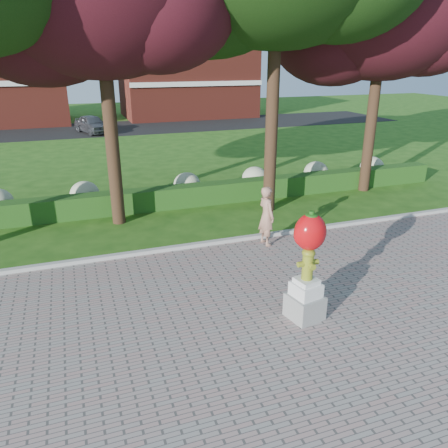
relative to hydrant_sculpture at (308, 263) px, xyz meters
The scene contains 11 objects.
ground 2.29m from the hydrant_sculpture, 126.73° to the left, with size 100.00×100.00×0.00m, color #214D13.
walkway 3.05m from the hydrant_sculpture, 113.78° to the right, with size 40.00×14.00×0.04m, color gray.
curb 4.79m from the hydrant_sculpture, 103.88° to the left, with size 40.00×0.18×0.15m, color #ADADA5.
lawn_hedge 8.61m from the hydrant_sculpture, 97.44° to the left, with size 24.00×0.70×0.80m, color #1A4D16.
hydrangea_row 9.53m from the hydrant_sculpture, 93.24° to the left, with size 20.10×1.10×0.99m.
street 29.54m from the hydrant_sculpture, 92.15° to the left, with size 50.00×8.00×0.02m, color black.
building_right 36.20m from the hydrant_sculpture, 79.01° to the left, with size 12.00×8.00×6.40m, color maroon.
tree_far_right 12.24m from the hydrant_sculpture, 47.86° to the left, with size 7.88×6.72×10.21m.
hydrant_sculpture is the anchor object (origin of this frame).
woman 4.10m from the hydrant_sculpture, 77.38° to the left, with size 0.66×0.44×1.82m, color #AA7961.
parked_car 27.75m from the hydrant_sculpture, 95.49° to the left, with size 1.56×3.87×1.32m, color #414348.
Camera 1 is at (-3.31, -8.68, 5.41)m, focal length 35.00 mm.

